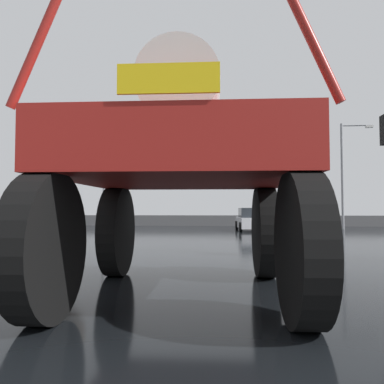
{
  "coord_description": "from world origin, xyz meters",
  "views": [
    {
      "loc": [
        0.35,
        1.15,
        1.44
      ],
      "look_at": [
        -0.34,
        8.69,
        1.78
      ],
      "focal_mm": 35.73,
      "sensor_mm": 36.0,
      "label": 1
    }
  ],
  "objects_px": {
    "sedan_ahead": "(251,220)",
    "traffic_signal_near_left": "(31,175)",
    "oversize_sprayer": "(183,169)",
    "streetlight_far_left": "(107,167)",
    "bare_tree_left": "(58,138)",
    "streetlight_far_right": "(345,169)"
  },
  "relations": [
    {
      "from": "sedan_ahead",
      "to": "traffic_signal_near_left",
      "type": "bearing_deg",
      "value": 149.36
    },
    {
      "from": "sedan_ahead",
      "to": "oversize_sprayer",
      "type": "bearing_deg",
      "value": 169.24
    },
    {
      "from": "traffic_signal_near_left",
      "to": "streetlight_far_left",
      "type": "bearing_deg",
      "value": 98.99
    },
    {
      "from": "streetlight_far_left",
      "to": "bare_tree_left",
      "type": "height_order",
      "value": "streetlight_far_left"
    },
    {
      "from": "bare_tree_left",
      "to": "streetlight_far_left",
      "type": "bearing_deg",
      "value": 72.57
    },
    {
      "from": "streetlight_far_left",
      "to": "streetlight_far_right",
      "type": "xyz_separation_m",
      "value": [
        16.69,
        2.88,
        0.01
      ]
    },
    {
      "from": "streetlight_far_right",
      "to": "bare_tree_left",
      "type": "distance_m",
      "value": 19.62
    },
    {
      "from": "bare_tree_left",
      "to": "sedan_ahead",
      "type": "bearing_deg",
      "value": 24.85
    },
    {
      "from": "oversize_sprayer",
      "to": "streetlight_far_left",
      "type": "height_order",
      "value": "streetlight_far_left"
    },
    {
      "from": "oversize_sprayer",
      "to": "sedan_ahead",
      "type": "xyz_separation_m",
      "value": [
        2.38,
        19.6,
        -1.42
      ]
    },
    {
      "from": "streetlight_far_left",
      "to": "bare_tree_left",
      "type": "xyz_separation_m",
      "value": [
        -1.43,
        -4.55,
        1.21
      ]
    },
    {
      "from": "oversize_sprayer",
      "to": "traffic_signal_near_left",
      "type": "height_order",
      "value": "oversize_sprayer"
    },
    {
      "from": "bare_tree_left",
      "to": "traffic_signal_near_left",
      "type": "bearing_deg",
      "value": -69.28
    },
    {
      "from": "oversize_sprayer",
      "to": "streetlight_far_right",
      "type": "relative_size",
      "value": 0.72
    },
    {
      "from": "traffic_signal_near_left",
      "to": "bare_tree_left",
      "type": "height_order",
      "value": "bare_tree_left"
    },
    {
      "from": "sedan_ahead",
      "to": "streetlight_far_left",
      "type": "distance_m",
      "value": 10.48
    },
    {
      "from": "streetlight_far_right",
      "to": "traffic_signal_near_left",
      "type": "bearing_deg",
      "value": -129.99
    },
    {
      "from": "sedan_ahead",
      "to": "streetlight_far_left",
      "type": "relative_size",
      "value": 0.55
    },
    {
      "from": "traffic_signal_near_left",
      "to": "bare_tree_left",
      "type": "xyz_separation_m",
      "value": [
        -3.69,
        9.76,
        3.01
      ]
    },
    {
      "from": "sedan_ahead",
      "to": "bare_tree_left",
      "type": "distance_m",
      "value": 13.3
    },
    {
      "from": "bare_tree_left",
      "to": "streetlight_far_right",
      "type": "bearing_deg",
      "value": 22.3
    },
    {
      "from": "oversize_sprayer",
      "to": "bare_tree_left",
      "type": "bearing_deg",
      "value": 29.95
    }
  ]
}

